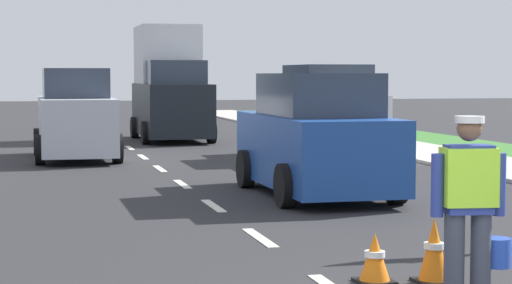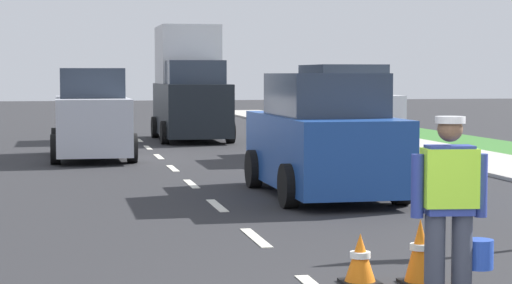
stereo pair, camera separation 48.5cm
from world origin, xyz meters
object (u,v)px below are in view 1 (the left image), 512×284
object	(u,v)px
car_outgoing_ahead	(316,139)
car_oncoming_second	(76,117)
road_worker	(471,201)
delivery_truck	(170,88)
traffic_cone_far	(434,251)
car_parked_far	(326,115)
traffic_cone_near	(375,258)

from	to	relation	value
car_outgoing_ahead	car_oncoming_second	world-z (taller)	car_oncoming_second
road_worker	delivery_truck	distance (m)	21.79
traffic_cone_far	car_parked_far	size ratio (longest dim) A/B	0.15
delivery_truck	car_parked_far	xyz separation A→B (m)	(2.69, -7.27, -0.56)
traffic_cone_near	delivery_truck	distance (m)	20.78
car_outgoing_ahead	car_oncoming_second	xyz separation A→B (m)	(-3.55, 8.02, 0.06)
delivery_truck	car_oncoming_second	world-z (taller)	delivery_truck
delivery_truck	car_outgoing_ahead	world-z (taller)	delivery_truck
traffic_cone_near	car_parked_far	xyz separation A→B (m)	(3.79, 13.43, 0.81)
traffic_cone_far	car_oncoming_second	world-z (taller)	car_oncoming_second
road_worker	car_outgoing_ahead	size ratio (longest dim) A/B	0.38
traffic_cone_near	car_outgoing_ahead	bearing A→B (deg)	77.64
road_worker	car_oncoming_second	distance (m)	15.93
car_parked_far	traffic_cone_near	bearing A→B (deg)	-105.75
car_oncoming_second	car_parked_far	bearing A→B (deg)	-11.69
traffic_cone_far	car_parked_far	bearing A→B (deg)	76.63
car_oncoming_second	traffic_cone_near	bearing A→B (deg)	-81.87
delivery_truck	road_worker	bearing A→B (deg)	-91.63
road_worker	car_outgoing_ahead	xyz separation A→B (m)	(0.97, 7.70, 0.02)
road_worker	traffic_cone_far	distance (m)	1.13
road_worker	traffic_cone_near	distance (m)	1.36
car_outgoing_ahead	car_oncoming_second	size ratio (longest dim) A/B	1.01
car_outgoing_ahead	car_parked_far	bearing A→B (deg)	71.05
road_worker	car_oncoming_second	xyz separation A→B (m)	(-2.57, 15.72, 0.08)
traffic_cone_far	car_oncoming_second	size ratio (longest dim) A/B	0.15
traffic_cone_near	car_outgoing_ahead	xyz separation A→B (m)	(1.45, 6.63, 0.71)
car_parked_far	car_oncoming_second	distance (m)	6.01
traffic_cone_near	car_parked_far	bearing A→B (deg)	74.25
traffic_cone_near	car_oncoming_second	distance (m)	14.82
road_worker	car_parked_far	size ratio (longest dim) A/B	0.40
road_worker	car_oncoming_second	size ratio (longest dim) A/B	0.39
traffic_cone_far	car_parked_far	distance (m)	13.96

